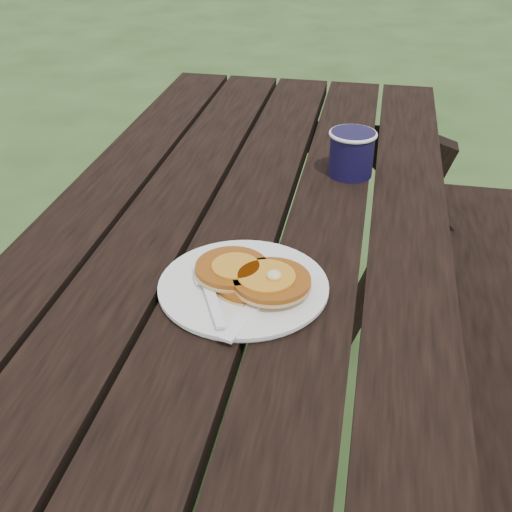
% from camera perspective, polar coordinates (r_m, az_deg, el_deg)
% --- Properties ---
extents(ground, '(60.00, 60.00, 0.00)m').
position_cam_1_polar(ground, '(1.66, -1.16, -20.48)').
color(ground, '#2A451D').
rests_on(ground, ground).
extents(picnic_table, '(1.36, 1.80, 0.75)m').
position_cam_1_polar(picnic_table, '(1.39, -1.33, -11.27)').
color(picnic_table, black).
rests_on(picnic_table, ground).
extents(plate, '(0.32, 0.32, 0.01)m').
position_cam_1_polar(plate, '(0.99, -1.12, -2.77)').
color(plate, white).
rests_on(plate, picnic_table).
extents(pancake_stack, '(0.18, 0.14, 0.04)m').
position_cam_1_polar(pancake_stack, '(0.98, -0.30, -1.87)').
color(pancake_stack, '#9A4E11').
rests_on(pancake_stack, plate).
extents(knife, '(0.07, 0.18, 0.00)m').
position_cam_1_polar(knife, '(0.94, -0.14, -4.40)').
color(knife, white).
rests_on(knife, plate).
extents(fork, '(0.10, 0.16, 0.01)m').
position_cam_1_polar(fork, '(0.93, -3.76, -4.33)').
color(fork, white).
rests_on(fork, plate).
extents(coffee_cup, '(0.10, 0.10, 0.09)m').
position_cam_1_polar(coffee_cup, '(1.35, 8.51, 9.25)').
color(coffee_cup, black).
rests_on(coffee_cup, picnic_table).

